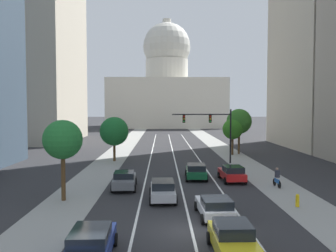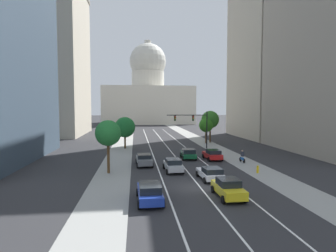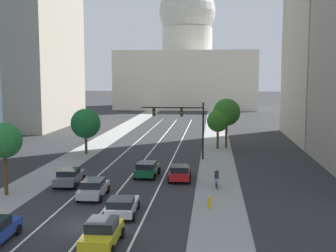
# 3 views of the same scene
# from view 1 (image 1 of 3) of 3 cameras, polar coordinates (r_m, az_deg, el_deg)

# --- Properties ---
(ground_plane) EXTENTS (400.00, 400.00, 0.00)m
(ground_plane) POSITION_cam_1_polar(r_m,az_deg,el_deg) (59.79, 0.65, -3.65)
(ground_plane) COLOR #2B2B2D
(sidewalk_left) EXTENTS (3.97, 130.00, 0.01)m
(sidewalk_left) POSITION_cam_1_polar(r_m,az_deg,el_deg) (55.23, -8.12, -4.23)
(sidewalk_left) COLOR gray
(sidewalk_left) RESTS_ON ground
(sidewalk_right) EXTENTS (3.97, 130.00, 0.01)m
(sidewalk_right) POSITION_cam_1_polar(r_m,az_deg,el_deg) (55.75, 9.62, -4.17)
(sidewalk_right) COLOR gray
(sidewalk_right) RESTS_ON ground
(lane_stripe_left) EXTENTS (0.16, 90.00, 0.01)m
(lane_stripe_left) POSITION_cam_1_polar(r_m,az_deg,el_deg) (44.93, -3.01, -5.87)
(lane_stripe_left) COLOR white
(lane_stripe_left) RESTS_ON ground
(lane_stripe_center) EXTENTS (0.16, 90.00, 0.01)m
(lane_stripe_center) POSITION_cam_1_polar(r_m,az_deg,el_deg) (44.93, 1.19, -5.86)
(lane_stripe_center) COLOR white
(lane_stripe_center) RESTS_ON ground
(lane_stripe_right) EXTENTS (0.16, 90.00, 0.01)m
(lane_stripe_right) POSITION_cam_1_polar(r_m,az_deg,el_deg) (45.18, 5.36, -5.83)
(lane_stripe_right) COLOR white
(lane_stripe_right) RESTS_ON ground
(office_tower_far_left) EXTENTS (15.35, 25.66, 40.50)m
(office_tower_far_left) POSITION_cam_1_polar(r_m,az_deg,el_deg) (79.05, -20.46, 12.56)
(office_tower_far_left) COLOR #B7AD99
(office_tower_far_left) RESTS_ON ground
(capitol_building) EXTENTS (40.45, 24.45, 38.15)m
(capitol_building) POSITION_cam_1_polar(r_m,az_deg,el_deg) (125.52, -0.20, 5.99)
(capitol_building) COLOR beige
(capitol_building) RESTS_ON ground
(car_green) EXTENTS (2.25, 4.17, 1.50)m
(car_green) POSITION_cam_1_polar(r_m,az_deg,el_deg) (34.43, 4.60, -7.31)
(car_green) COLOR #14512D
(car_green) RESTS_ON ground
(car_silver) EXTENTS (2.11, 4.41, 1.50)m
(car_silver) POSITION_cam_1_polar(r_m,az_deg,el_deg) (26.75, -0.88, -10.33)
(car_silver) COLOR #B2B5BA
(car_silver) RESTS_ON ground
(car_white) EXTENTS (2.26, 4.19, 1.41)m
(car_white) POSITION_cam_1_polar(r_m,az_deg,el_deg) (22.80, 7.64, -12.87)
(car_white) COLOR silver
(car_white) RESTS_ON ground
(car_yellow) EXTENTS (2.05, 4.21, 1.59)m
(car_yellow) POSITION_cam_1_polar(r_m,az_deg,el_deg) (17.52, 10.49, -17.63)
(car_yellow) COLOR yellow
(car_yellow) RESTS_ON ground
(car_gray) EXTENTS (2.20, 4.43, 1.51)m
(car_gray) POSITION_cam_1_polar(r_m,az_deg,el_deg) (30.55, -7.11, -8.66)
(car_gray) COLOR slate
(car_gray) RESTS_ON ground
(car_blue) EXTENTS (2.12, 4.57, 1.53)m
(car_blue) POSITION_cam_1_polar(r_m,az_deg,el_deg) (17.15, -12.41, -18.12)
(car_blue) COLOR #1E389E
(car_blue) RESTS_ON ground
(car_red) EXTENTS (2.21, 4.23, 1.51)m
(car_red) POSITION_cam_1_polar(r_m,az_deg,el_deg) (33.81, 10.39, -7.55)
(car_red) COLOR red
(car_red) RESTS_ON ground
(traffic_signal_mast) EXTENTS (7.39, 0.39, 6.75)m
(traffic_signal_mast) POSITION_cam_1_polar(r_m,az_deg,el_deg) (43.79, 7.24, 0.11)
(traffic_signal_mast) COLOR black
(traffic_signal_mast) RESTS_ON ground
(fire_hydrant) EXTENTS (0.26, 0.35, 0.91)m
(fire_hydrant) POSITION_cam_1_polar(r_m,az_deg,el_deg) (26.66, 20.33, -11.28)
(fire_hydrant) COLOR yellow
(fire_hydrant) RESTS_ON ground
(cyclist) EXTENTS (0.38, 1.70, 1.72)m
(cyclist) POSITION_cam_1_polar(r_m,az_deg,el_deg) (32.33, 17.34, -8.01)
(cyclist) COLOR black
(cyclist) RESTS_ON ground
(street_tree_near_right) EXTENTS (2.96, 2.96, 5.26)m
(street_tree_near_right) POSITION_cam_1_polar(r_m,az_deg,el_deg) (52.14, 10.47, -0.54)
(street_tree_near_right) COLOR #51381E
(street_tree_near_right) RESTS_ON ground
(street_tree_mid_left) EXTENTS (2.93, 2.93, 6.06)m
(street_tree_mid_left) POSITION_cam_1_polar(r_m,az_deg,el_deg) (27.14, -16.77, -2.20)
(street_tree_mid_left) COLOR #51381E
(street_tree_mid_left) RESTS_ON ground
(street_tree_near_left) EXTENTS (3.72, 3.72, 5.75)m
(street_tree_near_left) POSITION_cam_1_polar(r_m,az_deg,el_deg) (45.72, -8.76, -0.87)
(street_tree_near_left) COLOR #51381E
(street_tree_near_left) RESTS_ON ground
(street_tree_far_right) EXTENTS (3.73, 3.73, 6.75)m
(street_tree_far_right) POSITION_cam_1_polar(r_m,az_deg,el_deg) (53.38, 11.50, 0.72)
(street_tree_far_right) COLOR #51381E
(street_tree_far_right) RESTS_ON ground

